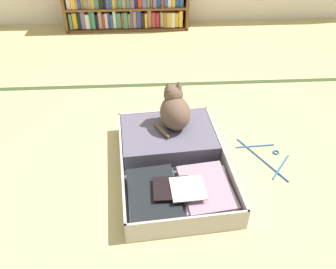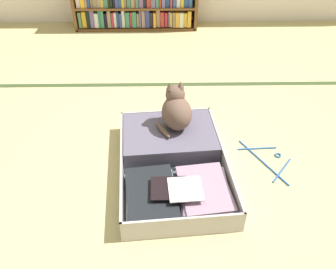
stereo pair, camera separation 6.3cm
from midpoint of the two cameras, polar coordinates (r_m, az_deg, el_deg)
ground_plane at (r=1.99m, az=2.31°, el=-6.79°), size 10.00×10.00×0.00m
tatami_border at (r=2.81m, az=1.29°, el=8.07°), size 4.80×0.05×0.00m
open_suitcase at (r=2.02m, az=1.50°, el=-3.80°), size 0.65×0.92×0.13m
black_cat at (r=2.08m, az=2.16°, el=3.91°), size 0.24×0.27×0.28m
clothes_hanger at (r=2.17m, az=16.56°, el=-3.89°), size 0.30×0.39×0.01m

